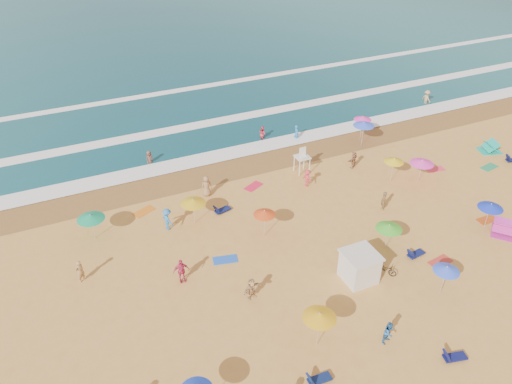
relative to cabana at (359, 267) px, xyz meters
name	(u,v)px	position (x,y,z in m)	size (l,w,h in m)	color
ground	(325,242)	(0.01, 4.21, -1.00)	(220.00, 220.00, 0.00)	gold
ocean	(107,0)	(0.01, 88.21, -1.00)	(220.00, 140.00, 0.18)	#0C4756
wet_sand	(254,163)	(0.01, 16.71, -0.99)	(220.00, 220.00, 0.00)	olive
surf_foam	(219,124)	(0.01, 25.53, -0.90)	(200.00, 18.70, 0.05)	white
cabana	(359,267)	(0.00, 0.00, 0.00)	(2.00, 2.00, 2.00)	silver
cabana_roof	(361,255)	(0.00, 0.00, 1.06)	(2.20, 2.20, 0.12)	silver
bicycle	(385,268)	(1.90, -0.30, -0.57)	(0.57, 1.62, 0.85)	black
lifeguard_stand	(302,162)	(3.21, 13.51, 0.05)	(1.20, 1.20, 2.10)	white
beach_umbrellas	(329,216)	(0.30, 4.45, 1.10)	(55.50, 29.73, 0.82)	blue
loungers	(419,258)	(4.93, -0.17, -0.83)	(45.03, 19.27, 0.34)	#0E1446
towels	(348,252)	(0.89, 2.53, -0.98)	(45.10, 24.08, 0.03)	#DE1B57
popup_tents	(497,181)	(17.05, 4.54, -0.40)	(11.29, 12.17, 1.20)	#C32B97
beachgoers	(292,202)	(-0.36, 8.70, -0.22)	(40.79, 28.88, 2.12)	tan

